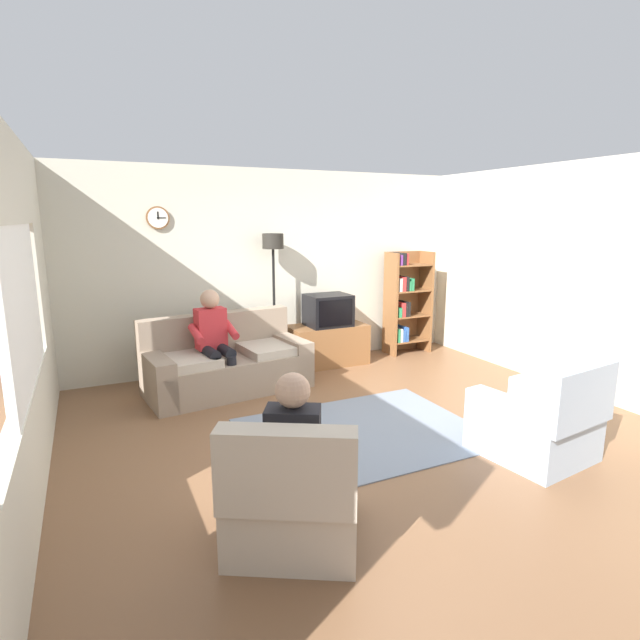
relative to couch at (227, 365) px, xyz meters
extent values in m
plane|color=brown|center=(0.95, -1.78, -0.31)|extent=(12.00, 12.00, 0.00)
cube|color=beige|center=(0.95, 0.88, 1.04)|extent=(6.20, 0.12, 2.70)
cylinder|color=brown|center=(-0.59, 0.80, 1.74)|extent=(0.28, 0.03, 0.28)
cylinder|color=white|center=(-0.59, 0.78, 1.74)|extent=(0.24, 0.01, 0.24)
cube|color=black|center=(-0.59, 0.78, 1.77)|extent=(0.02, 0.01, 0.09)
cube|color=black|center=(-0.55, 0.78, 1.74)|extent=(0.11, 0.01, 0.01)
cube|color=beige|center=(-1.91, -1.78, 0.09)|extent=(0.12, 5.80, 0.80)
cube|color=beige|center=(-1.91, 0.32, 1.09)|extent=(0.12, 1.10, 1.20)
cube|color=white|center=(-1.88, -1.48, 1.09)|extent=(0.04, 2.00, 1.30)
cube|color=white|center=(-1.91, -1.48, 1.09)|extent=(0.03, 1.90, 1.20)
cube|color=beige|center=(3.81, -1.78, 1.04)|extent=(0.12, 5.80, 2.70)
cube|color=gray|center=(0.01, -0.05, -0.10)|extent=(1.99, 1.07, 0.42)
cube|color=gray|center=(-0.04, 0.30, 0.35)|extent=(1.91, 0.44, 0.48)
cube|color=gray|center=(0.84, 0.05, -0.03)|extent=(0.32, 0.86, 0.56)
cube|color=gray|center=(-0.83, -0.16, -0.03)|extent=(0.32, 0.86, 0.56)
cube|color=#BCAD99|center=(0.51, -0.04, 0.16)|extent=(0.68, 0.75, 0.10)
cube|color=#BCAD99|center=(-0.48, -0.17, 0.16)|extent=(0.68, 0.75, 0.10)
cube|color=brown|center=(1.58, 0.47, -0.03)|extent=(1.10, 0.56, 0.57)
cube|color=black|center=(1.58, 0.73, 0.00)|extent=(1.10, 0.04, 0.03)
cube|color=black|center=(1.58, 0.45, 0.47)|extent=(0.60, 0.48, 0.44)
cube|color=black|center=(1.58, 0.20, 0.47)|extent=(0.50, 0.01, 0.36)
cube|color=brown|center=(2.66, 0.52, 0.46)|extent=(0.04, 0.36, 1.55)
cube|color=brown|center=(3.30, 0.52, 0.46)|extent=(0.04, 0.36, 1.55)
cube|color=brown|center=(2.98, 0.69, 0.46)|extent=(0.64, 0.02, 1.55)
cube|color=brown|center=(2.98, 0.52, -0.12)|extent=(0.60, 0.34, 0.02)
cube|color=#267F4C|center=(2.73, 0.50, 0.00)|extent=(0.04, 0.28, 0.21)
cube|color=silver|center=(2.78, 0.50, -0.01)|extent=(0.04, 0.28, 0.20)
cube|color=#2D59A5|center=(2.82, 0.50, -0.02)|extent=(0.05, 0.28, 0.18)
cube|color=#2D59A5|center=(2.88, 0.50, 0.00)|extent=(0.05, 0.28, 0.22)
cube|color=brown|center=(2.98, 0.52, 0.27)|extent=(0.60, 0.34, 0.02)
cube|color=#267F4C|center=(2.74, 0.50, 0.35)|extent=(0.06, 0.28, 0.14)
cube|color=red|center=(2.80, 0.50, 0.39)|extent=(0.06, 0.28, 0.21)
cube|color=black|center=(2.85, 0.50, 0.37)|extent=(0.03, 0.28, 0.19)
cube|color=black|center=(2.90, 0.50, 0.39)|extent=(0.04, 0.28, 0.22)
cube|color=brown|center=(2.98, 0.52, 0.66)|extent=(0.60, 0.34, 0.02)
cube|color=silver|center=(2.73, 0.50, 0.77)|extent=(0.05, 0.28, 0.20)
cube|color=red|center=(2.79, 0.50, 0.77)|extent=(0.06, 0.28, 0.21)
cube|color=black|center=(2.85, 0.50, 0.78)|extent=(0.04, 0.28, 0.22)
cube|color=#267F4C|center=(2.90, 0.50, 0.74)|extent=(0.03, 0.28, 0.15)
cube|color=#267F4C|center=(2.95, 0.50, 0.76)|extent=(0.04, 0.28, 0.19)
cube|color=brown|center=(2.98, 0.52, 1.04)|extent=(0.60, 0.34, 0.02)
cube|color=#72338C|center=(2.73, 0.50, 1.13)|extent=(0.04, 0.28, 0.15)
cube|color=black|center=(2.78, 0.50, 1.14)|extent=(0.06, 0.28, 0.18)
cube|color=red|center=(2.84, 0.50, 1.14)|extent=(0.03, 0.28, 0.17)
cylinder|color=black|center=(0.82, 0.57, -0.30)|extent=(0.28, 0.28, 0.03)
cylinder|color=black|center=(0.82, 0.57, 0.54)|extent=(0.04, 0.04, 1.70)
cylinder|color=black|center=(0.82, 0.57, 1.44)|extent=(0.28, 0.28, 0.20)
cube|color=#BCAD99|center=(-0.33, -2.95, -0.11)|extent=(1.11, 1.12, 0.40)
cube|color=#BCAD99|center=(-0.51, -3.27, 0.34)|extent=(0.79, 0.55, 0.50)
cube|color=#BCAD99|center=(-0.58, -2.79, -0.03)|extent=(0.56, 0.80, 0.56)
cube|color=#BCAD99|center=(-0.06, -3.08, -0.03)|extent=(0.56, 0.80, 0.56)
cube|color=#9EADBC|center=(1.98, -2.79, -0.11)|extent=(0.90, 0.93, 0.40)
cube|color=#9EADBC|center=(2.03, -3.16, 0.34)|extent=(0.82, 0.28, 0.50)
cube|color=#9EADBC|center=(1.68, -2.81, -0.03)|extent=(0.30, 0.82, 0.56)
cube|color=#9EADBC|center=(2.28, -2.73, -0.03)|extent=(0.30, 0.82, 0.56)
cube|color=slate|center=(0.87, -1.78, -0.31)|extent=(2.20, 1.70, 0.01)
cube|color=red|center=(-0.18, 0.00, 0.47)|extent=(0.36, 0.24, 0.48)
sphere|color=tan|center=(-0.17, -0.01, 0.82)|extent=(0.22, 0.22, 0.22)
cylinder|color=black|center=(-0.06, -0.18, 0.23)|extent=(0.18, 0.39, 0.13)
cylinder|color=black|center=(-0.24, -0.20, 0.23)|extent=(0.18, 0.39, 0.13)
cylinder|color=black|center=(-0.04, -0.37, -0.05)|extent=(0.12, 0.12, 0.52)
cylinder|color=black|center=(-0.22, -0.39, -0.05)|extent=(0.12, 0.12, 0.52)
cylinder|color=red|center=(0.05, -0.08, 0.45)|extent=(0.13, 0.34, 0.20)
cylinder|color=red|center=(-0.37, -0.13, 0.45)|extent=(0.13, 0.34, 0.20)
cube|color=black|center=(-0.36, -2.99, 0.35)|extent=(0.39, 0.34, 0.48)
sphere|color=tan|center=(-0.35, -2.99, 0.70)|extent=(0.22, 0.22, 0.22)
cylinder|color=#2D334C|center=(-0.34, -2.78, 0.11)|extent=(0.30, 0.40, 0.13)
cylinder|color=#2D334C|center=(-0.18, -2.87, 0.11)|extent=(0.30, 0.40, 0.13)
cylinder|color=#2D334C|center=(-0.25, -2.62, -0.11)|extent=(0.15, 0.15, 0.40)
cylinder|color=#2D334C|center=(-0.09, -2.71, -0.11)|extent=(0.15, 0.15, 0.40)
cylinder|color=black|center=(-0.49, -2.81, 0.33)|extent=(0.24, 0.33, 0.20)
cylinder|color=black|center=(-0.12, -3.01, 0.33)|extent=(0.24, 0.33, 0.20)
camera|label=1|loc=(-1.43, -5.66, 1.73)|focal=27.79mm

